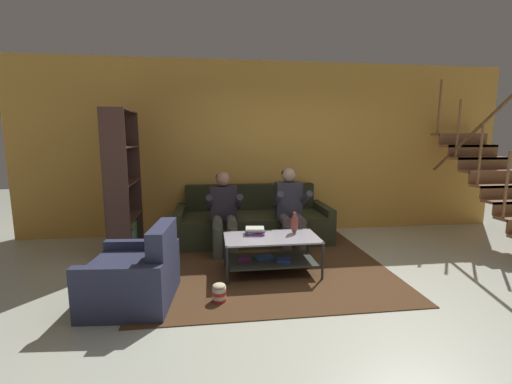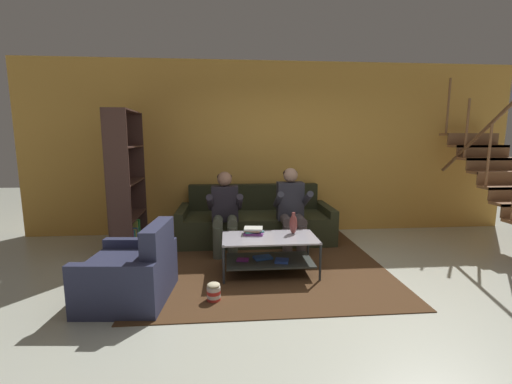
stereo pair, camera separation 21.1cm
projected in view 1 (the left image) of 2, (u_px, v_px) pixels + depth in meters
ground at (308, 290)px, 3.74m from camera, size 16.80×16.80×0.00m
back_partition at (270, 149)px, 5.92m from camera, size 8.40×0.12×2.90m
staircase_run at (501, 182)px, 5.08m from camera, size 0.90×2.27×2.64m
couch at (253, 223)px, 5.52m from camera, size 2.42×0.95×0.87m
person_seated_left at (224, 209)px, 4.85m from camera, size 0.50×0.58×1.16m
person_seated_right at (290, 206)px, 4.98m from camera, size 0.50×0.58×1.21m
coffee_table at (271, 249)px, 4.16m from camera, size 1.13×0.62×0.46m
area_rug at (262, 256)px, 4.76m from camera, size 3.00×3.34×0.01m
vase at (294, 223)px, 4.28m from camera, size 0.10×0.10×0.27m
book_stack at (255, 231)px, 4.24m from camera, size 0.27×0.22×0.08m
bookshelf at (121, 200)px, 4.85m from camera, size 0.35×1.03×2.02m
armchair at (135, 276)px, 3.43m from camera, size 0.88×0.96×0.79m
popcorn_tub at (219, 293)px, 3.45m from camera, size 0.14×0.14×0.19m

